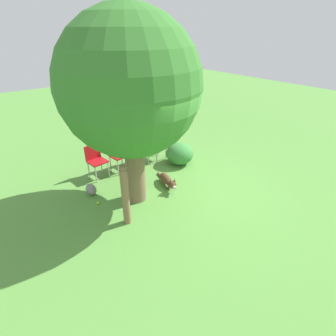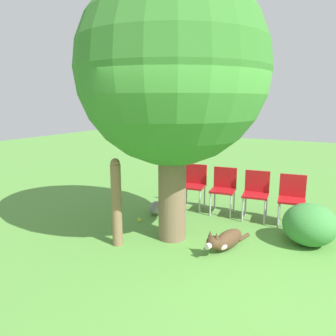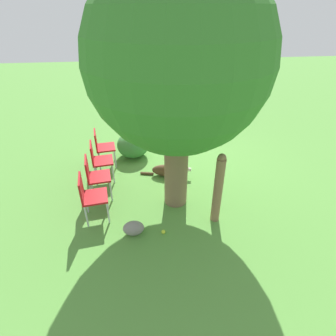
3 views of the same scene
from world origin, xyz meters
name	(u,v)px [view 3 (image 3 of 3)]	position (x,y,z in m)	size (l,w,h in m)	color
ground_plane	(194,171)	(0.00, 0.00, 0.00)	(30.00, 30.00, 0.00)	#56933D
oak_tree	(178,63)	(0.59, 1.00, 2.55)	(2.77, 2.77, 3.96)	#7A6047
dog	(170,170)	(0.57, 0.11, 0.15)	(1.12, 0.40, 0.38)	#513823
fence_post	(218,189)	(-0.03, 1.60, 0.67)	(0.15, 0.15, 1.32)	#846647
red_chair_0	(102,145)	(2.06, -0.56, 0.52)	(0.47, 0.49, 0.88)	#B21419
red_chair_1	(99,159)	(2.08, 0.06, 0.52)	(0.47, 0.49, 0.88)	#B21419
red_chair_2	(95,175)	(2.09, 0.68, 0.52)	(0.47, 0.49, 0.88)	#B21419
red_chair_3	(90,195)	(2.11, 1.30, 0.52)	(0.47, 0.49, 0.88)	#B21419
tennis_ball	(163,232)	(0.92, 1.83, 0.03)	(0.07, 0.07, 0.07)	#CCE033
garden_rock	(134,228)	(1.41, 1.78, 0.13)	(0.35, 0.23, 0.25)	gray
low_shrub	(133,145)	(1.36, -0.93, 0.32)	(0.79, 0.79, 0.63)	#3D843D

